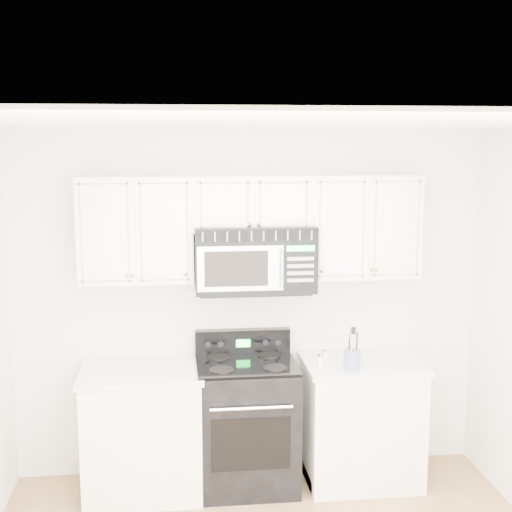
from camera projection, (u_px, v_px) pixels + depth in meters
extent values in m
cube|color=white|center=(287.00, 123.00, 3.44)|extent=(3.50, 3.50, 0.01)
cube|color=white|center=(249.00, 303.00, 5.37)|extent=(3.50, 0.01, 2.60)
cube|color=white|center=(143.00, 433.00, 5.10)|extent=(0.82, 0.63, 0.88)
cube|color=silver|center=(141.00, 372.00, 5.03)|extent=(0.86, 0.65, 0.04)
cube|color=black|center=(145.00, 481.00, 5.21)|extent=(0.82, 0.55, 0.10)
cube|color=white|center=(361.00, 423.00, 5.29)|extent=(0.82, 0.63, 0.88)
cube|color=silver|center=(362.00, 363.00, 5.21)|extent=(0.86, 0.65, 0.04)
cube|color=black|center=(358.00, 470.00, 5.39)|extent=(0.82, 0.55, 0.10)
cube|color=black|center=(246.00, 425.00, 5.20)|extent=(0.72, 0.61, 0.92)
cube|color=black|center=(251.00, 444.00, 4.89)|extent=(0.55, 0.01, 0.38)
cylinder|color=silver|center=(251.00, 408.00, 4.82)|extent=(0.57, 0.02, 0.02)
cube|color=black|center=(246.00, 364.00, 5.12)|extent=(0.72, 0.61, 0.02)
cube|color=black|center=(243.00, 342.00, 5.37)|extent=(0.72, 0.08, 0.19)
cube|color=#19FC42|center=(243.00, 343.00, 5.32)|extent=(0.10, 0.00, 0.06)
cube|color=white|center=(136.00, 229.00, 5.01)|extent=(0.80, 0.33, 0.75)
cube|color=white|center=(363.00, 226.00, 5.20)|extent=(0.80, 0.33, 0.75)
cube|color=white|center=(251.00, 203.00, 5.08)|extent=(0.84, 0.33, 0.39)
sphere|color=#B47A42|center=(133.00, 275.00, 4.87)|extent=(0.03, 0.03, 0.03)
sphere|color=#B47A42|center=(185.00, 274.00, 4.92)|extent=(0.03, 0.03, 0.03)
sphere|color=#B47A42|center=(322.00, 271.00, 5.03)|extent=(0.03, 0.03, 0.03)
sphere|color=#B47A42|center=(371.00, 270.00, 5.07)|extent=(0.03, 0.03, 0.03)
sphere|color=#B47A42|center=(250.00, 225.00, 4.91)|extent=(0.03, 0.03, 0.03)
sphere|color=#B47A42|center=(259.00, 224.00, 4.92)|extent=(0.03, 0.03, 0.03)
cylinder|color=#AC2100|center=(251.00, 232.00, 4.92)|extent=(0.00, 0.00, 0.11)
sphere|color=#B47A42|center=(251.00, 241.00, 4.93)|extent=(0.04, 0.04, 0.04)
cube|color=black|center=(254.00, 258.00, 5.10)|extent=(0.85, 0.43, 0.47)
cube|color=#A89E89|center=(258.00, 236.00, 4.87)|extent=(0.83, 0.01, 0.08)
cube|color=#9898A4|center=(241.00, 269.00, 4.88)|extent=(0.60, 0.01, 0.31)
cube|color=black|center=(236.00, 269.00, 4.87)|extent=(0.44, 0.01, 0.25)
cube|color=black|center=(300.00, 267.00, 4.93)|extent=(0.24, 0.01, 0.31)
cube|color=#19FC42|center=(301.00, 248.00, 4.90)|extent=(0.20, 0.00, 0.04)
cylinder|color=silver|center=(282.00, 269.00, 4.88)|extent=(0.02, 0.02, 0.27)
cylinder|color=slate|center=(352.00, 360.00, 4.99)|extent=(0.12, 0.12, 0.15)
cylinder|color=tan|center=(357.00, 350.00, 4.98)|extent=(0.01, 0.01, 0.25)
cylinder|color=black|center=(349.00, 348.00, 5.00)|extent=(0.01, 0.01, 0.27)
cylinder|color=tan|center=(351.00, 349.00, 4.95)|extent=(0.01, 0.01, 0.29)
cylinder|color=black|center=(357.00, 350.00, 4.98)|extent=(0.01, 0.01, 0.25)
cylinder|color=silver|center=(321.00, 362.00, 5.05)|extent=(0.04, 0.04, 0.09)
cylinder|color=silver|center=(321.00, 355.00, 5.04)|extent=(0.04, 0.04, 0.02)
cylinder|color=silver|center=(325.00, 356.00, 5.19)|extent=(0.04, 0.04, 0.08)
cylinder|color=silver|center=(325.00, 350.00, 5.19)|extent=(0.04, 0.04, 0.02)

